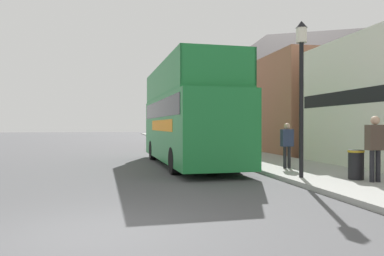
{
  "coord_description": "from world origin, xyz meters",
  "views": [
    {
      "loc": [
        0.42,
        -5.97,
        1.73
      ],
      "look_at": [
        4.04,
        11.73,
        1.61
      ],
      "focal_mm": 35.0,
      "sensor_mm": 36.0,
      "label": 1
    }
  ],
  "objects_px": {
    "pedestrian_third": "(287,141)",
    "lamp_post_second": "(223,93)",
    "parked_car_ahead_of_bus": "(176,140)",
    "tour_bus": "(187,122)",
    "pedestrian_second": "(375,142)",
    "litter_bin": "(356,164)",
    "lamp_post_nearest": "(301,70)",
    "lamp_post_third": "(194,103)"
  },
  "relations": [
    {
      "from": "tour_bus",
      "to": "lamp_post_third",
      "type": "bearing_deg",
      "value": 74.87
    },
    {
      "from": "lamp_post_third",
      "to": "pedestrian_second",
      "type": "bearing_deg",
      "value": -85.42
    },
    {
      "from": "pedestrian_second",
      "to": "litter_bin",
      "type": "height_order",
      "value": "pedestrian_second"
    },
    {
      "from": "pedestrian_third",
      "to": "lamp_post_second",
      "type": "xyz_separation_m",
      "value": [
        -0.71,
        6.02,
        2.29
      ]
    },
    {
      "from": "pedestrian_second",
      "to": "lamp_post_nearest",
      "type": "distance_m",
      "value": 2.98
    },
    {
      "from": "tour_bus",
      "to": "litter_bin",
      "type": "height_order",
      "value": "tour_bus"
    },
    {
      "from": "lamp_post_third",
      "to": "litter_bin",
      "type": "bearing_deg",
      "value": -85.89
    },
    {
      "from": "pedestrian_third",
      "to": "pedestrian_second",
      "type": "bearing_deg",
      "value": -75.86
    },
    {
      "from": "parked_car_ahead_of_bus",
      "to": "lamp_post_nearest",
      "type": "distance_m",
      "value": 14.46
    },
    {
      "from": "pedestrian_third",
      "to": "parked_car_ahead_of_bus",
      "type": "bearing_deg",
      "value": 101.06
    },
    {
      "from": "pedestrian_second",
      "to": "litter_bin",
      "type": "xyz_separation_m",
      "value": [
        -0.19,
        0.58,
        -0.66
      ]
    },
    {
      "from": "lamp_post_second",
      "to": "litter_bin",
      "type": "relative_size",
      "value": 5.52
    },
    {
      "from": "lamp_post_third",
      "to": "lamp_post_nearest",
      "type": "bearing_deg",
      "value": -90.44
    },
    {
      "from": "pedestrian_third",
      "to": "litter_bin",
      "type": "xyz_separation_m",
      "value": [
        0.72,
        -3.04,
        -0.55
      ]
    },
    {
      "from": "parked_car_ahead_of_bus",
      "to": "lamp_post_third",
      "type": "height_order",
      "value": "lamp_post_third"
    },
    {
      "from": "pedestrian_third",
      "to": "lamp_post_nearest",
      "type": "distance_m",
      "value": 3.33
    },
    {
      "from": "pedestrian_second",
      "to": "litter_bin",
      "type": "bearing_deg",
      "value": 108.16
    },
    {
      "from": "pedestrian_third",
      "to": "tour_bus",
      "type": "bearing_deg",
      "value": 134.58
    },
    {
      "from": "tour_bus",
      "to": "pedestrian_second",
      "type": "bearing_deg",
      "value": -61.14
    },
    {
      "from": "pedestrian_third",
      "to": "lamp_post_third",
      "type": "bearing_deg",
      "value": 92.1
    },
    {
      "from": "pedestrian_third",
      "to": "litter_bin",
      "type": "height_order",
      "value": "pedestrian_third"
    },
    {
      "from": "lamp_post_third",
      "to": "parked_car_ahead_of_bus",
      "type": "bearing_deg",
      "value": -124.5
    },
    {
      "from": "parked_car_ahead_of_bus",
      "to": "lamp_post_second",
      "type": "distance_m",
      "value": 6.56
    },
    {
      "from": "lamp_post_nearest",
      "to": "litter_bin",
      "type": "distance_m",
      "value": 3.23
    },
    {
      "from": "lamp_post_nearest",
      "to": "litter_bin",
      "type": "xyz_separation_m",
      "value": [
        1.38,
        -0.71,
        -2.83
      ]
    },
    {
      "from": "pedestrian_second",
      "to": "lamp_post_third",
      "type": "height_order",
      "value": "lamp_post_third"
    },
    {
      "from": "pedestrian_second",
      "to": "litter_bin",
      "type": "relative_size",
      "value": 2.14
    },
    {
      "from": "parked_car_ahead_of_bus",
      "to": "pedestrian_second",
      "type": "relative_size",
      "value": 2.37
    },
    {
      "from": "litter_bin",
      "to": "lamp_post_second",
      "type": "bearing_deg",
      "value": 98.97
    },
    {
      "from": "parked_car_ahead_of_bus",
      "to": "pedestrian_second",
      "type": "distance_m",
      "value": 15.74
    },
    {
      "from": "pedestrian_second",
      "to": "tour_bus",
      "type": "bearing_deg",
      "value": 120.78
    },
    {
      "from": "pedestrian_third",
      "to": "lamp_post_second",
      "type": "bearing_deg",
      "value": 96.71
    },
    {
      "from": "parked_car_ahead_of_bus",
      "to": "pedestrian_third",
      "type": "distance_m",
      "value": 12.01
    },
    {
      "from": "lamp_post_nearest",
      "to": "pedestrian_third",
      "type": "bearing_deg",
      "value": 74.27
    },
    {
      "from": "pedestrian_third",
      "to": "lamp_post_nearest",
      "type": "height_order",
      "value": "lamp_post_nearest"
    },
    {
      "from": "pedestrian_second",
      "to": "lamp_post_second",
      "type": "bearing_deg",
      "value": 99.55
    },
    {
      "from": "tour_bus",
      "to": "lamp_post_second",
      "type": "distance_m",
      "value": 4.04
    },
    {
      "from": "lamp_post_nearest",
      "to": "lamp_post_second",
      "type": "distance_m",
      "value": 8.35
    },
    {
      "from": "parked_car_ahead_of_bus",
      "to": "pedestrian_second",
      "type": "bearing_deg",
      "value": -76.56
    },
    {
      "from": "lamp_post_second",
      "to": "litter_bin",
      "type": "distance_m",
      "value": 9.6
    },
    {
      "from": "parked_car_ahead_of_bus",
      "to": "tour_bus",
      "type": "bearing_deg",
      "value": -93.97
    },
    {
      "from": "litter_bin",
      "to": "lamp_post_nearest",
      "type": "bearing_deg",
      "value": 152.66
    }
  ]
}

